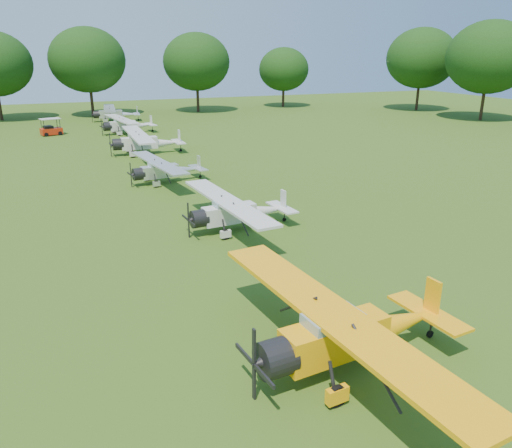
{
  "coord_description": "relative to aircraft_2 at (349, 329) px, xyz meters",
  "views": [
    {
      "loc": [
        -7.44,
        -24.38,
        9.58
      ],
      "look_at": [
        1.15,
        -2.66,
        1.4
      ],
      "focal_mm": 35.0,
      "sensor_mm": 36.0,
      "label": 1
    }
  ],
  "objects": [
    {
      "name": "aircraft_5",
      "position": [
        -0.04,
        36.98,
        -0.05
      ],
      "size": [
        7.06,
        11.2,
        2.22
      ],
      "rotation": [
        0.0,
        0.0,
        -0.0
      ],
      "color": "silver",
      "rests_on": "ground"
    },
    {
      "name": "aircraft_6",
      "position": [
        0.04,
        50.32,
        -0.17
      ],
      "size": [
        6.5,
        10.3,
        2.02
      ],
      "rotation": [
        0.0,
        0.0,
        0.15
      ],
      "color": "silver",
      "rests_on": "ground"
    },
    {
      "name": "tree_belt",
      "position": [
        3.32,
        13.0,
        6.68
      ],
      "size": [
        137.36,
        130.27,
        14.52
      ],
      "color": "#2F1F12",
      "rests_on": "ground"
    },
    {
      "name": "aircraft_4",
      "position": [
        -0.5,
        25.36,
        -0.28
      ],
      "size": [
        5.87,
        9.3,
        1.83
      ],
      "rotation": [
        0.0,
        0.0,
        0.15
      ],
      "color": "white",
      "rests_on": "ground"
    },
    {
      "name": "ground",
      "position": [
        -0.25,
        12.84,
        -1.35
      ],
      "size": [
        160.0,
        160.0,
        0.0
      ],
      "primitive_type": "plane",
      "color": "#274E13",
      "rests_on": "ground"
    },
    {
      "name": "aircraft_3",
      "position": [
        1.03,
        13.44,
        -0.21
      ],
      "size": [
        6.26,
        9.97,
        1.96
      ],
      "rotation": [
        0.0,
        0.0,
        0.1
      ],
      "color": "silver",
      "rests_on": "ground"
    },
    {
      "name": "aircraft_2",
      "position": [
        0.0,
        0.0,
        0.0
      ],
      "size": [
        7.4,
        11.77,
        2.31
      ],
      "rotation": [
        0.0,
        0.0,
        0.11
      ],
      "color": "#FFA80A",
      "rests_on": "ground"
    },
    {
      "name": "aircraft_7",
      "position": [
        -0.04,
        62.09,
        -0.14
      ],
      "size": [
        6.61,
        10.53,
        2.07
      ],
      "rotation": [
        0.0,
        0.0,
        -0.08
      ],
      "color": "white",
      "rests_on": "ground"
    },
    {
      "name": "golf_cart",
      "position": [
        -8.48,
        52.4,
        -0.69
      ],
      "size": [
        2.58,
        1.95,
        1.97
      ],
      "rotation": [
        0.0,
        0.0,
        0.27
      ],
      "color": "red",
      "rests_on": "ground"
    }
  ]
}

